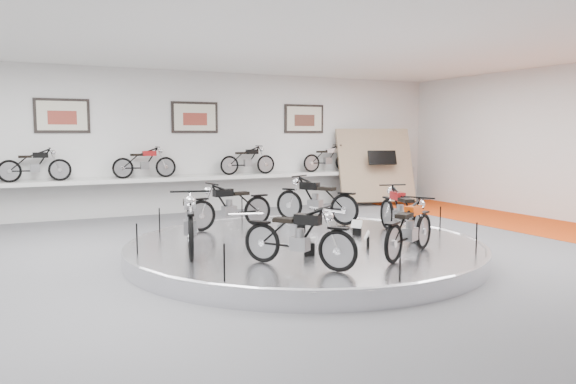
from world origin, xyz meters
name	(u,v)px	position (x,y,z in m)	size (l,w,h in m)	color
floor	(313,261)	(0.00, 0.00, 0.00)	(16.00, 16.00, 0.00)	#565659
ceiling	(314,30)	(0.00, 0.00, 4.00)	(16.00, 16.00, 0.00)	white
wall_back	(195,142)	(0.00, 7.00, 2.00)	(16.00, 16.00, 0.00)	silver
orange_carpet_strip	(571,231)	(6.80, 0.00, 0.01)	(2.40, 12.60, 0.01)	red
dado_band	(196,193)	(0.00, 6.98, 0.55)	(15.68, 0.04, 1.10)	#BCBCBA
display_platform	(305,250)	(0.00, 0.30, 0.15)	(6.40, 6.40, 0.30)	silver
platform_rim	(305,243)	(0.00, 0.30, 0.27)	(6.40, 6.40, 0.10)	#B2B2BA
shelf	(199,178)	(0.00, 6.70, 1.00)	(11.00, 0.55, 0.10)	silver
poster_left	(62,116)	(-3.50, 6.96, 2.70)	(1.35, 0.06, 0.88)	beige
poster_center	(195,117)	(0.00, 6.96, 2.70)	(1.35, 0.06, 0.88)	beige
poster_right	(304,119)	(3.50, 6.96, 2.70)	(1.35, 0.06, 0.88)	beige
display_panel	(375,165)	(5.60, 6.10, 1.25)	(2.40, 0.12, 2.40)	#95785E
shelf_bike_a	(35,167)	(-4.20, 6.70, 1.42)	(1.22, 0.42, 0.73)	black
shelf_bike_b	(145,164)	(-1.50, 6.70, 1.42)	(1.22, 0.42, 0.73)	maroon
shelf_bike_c	(248,162)	(1.50, 6.70, 1.42)	(1.22, 0.42, 0.73)	black
shelf_bike_d	(328,160)	(4.20, 6.70, 1.42)	(1.22, 0.42, 0.73)	silver
bike_a	(316,199)	(1.23, 2.10, 0.82)	(1.75, 0.62, 1.03)	black
bike_b	(230,205)	(-0.73, 2.20, 0.78)	(1.64, 0.58, 0.96)	black
bike_c	(190,219)	(-2.09, 0.44, 0.83)	(1.81, 0.64, 1.06)	silver
bike_d	(299,236)	(-0.99, -1.39, 0.76)	(1.57, 0.55, 0.92)	black
bike_e	(410,227)	(0.93, -1.50, 0.76)	(1.57, 0.55, 0.92)	#D5440A
bike_f	(400,211)	(1.94, 0.04, 0.78)	(1.63, 0.57, 0.96)	maroon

